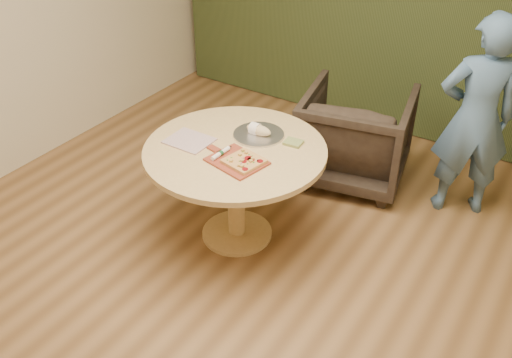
{
  "coord_description": "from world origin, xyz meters",
  "views": [
    {
      "loc": [
        1.54,
        -2.0,
        2.72
      ],
      "look_at": [
        0.09,
        0.25,
        0.91
      ],
      "focal_mm": 40.0,
      "sensor_mm": 36.0,
      "label": 1
    }
  ],
  "objects_px": {
    "cutlery_roll": "(221,153)",
    "bread_roll": "(258,130)",
    "pizza_paddle": "(236,161)",
    "person_standing": "(475,118)",
    "pedestal_table": "(235,166)",
    "armchair": "(356,132)",
    "serving_tray": "(259,135)",
    "flatbread_pizza": "(244,161)"
  },
  "relations": [
    {
      "from": "flatbread_pizza",
      "to": "serving_tray",
      "type": "height_order",
      "value": "flatbread_pizza"
    },
    {
      "from": "pizza_paddle",
      "to": "armchair",
      "type": "bearing_deg",
      "value": 90.02
    },
    {
      "from": "pedestal_table",
      "to": "flatbread_pizza",
      "type": "distance_m",
      "value": 0.28
    },
    {
      "from": "cutlery_roll",
      "to": "person_standing",
      "type": "bearing_deg",
      "value": 50.72
    },
    {
      "from": "serving_tray",
      "to": "person_standing",
      "type": "height_order",
      "value": "person_standing"
    },
    {
      "from": "pedestal_table",
      "to": "cutlery_roll",
      "type": "bearing_deg",
      "value": -94.69
    },
    {
      "from": "armchair",
      "to": "pedestal_table",
      "type": "bearing_deg",
      "value": 60.53
    },
    {
      "from": "pizza_paddle",
      "to": "cutlery_roll",
      "type": "xyz_separation_m",
      "value": [
        -0.11,
        -0.01,
        0.02
      ]
    },
    {
      "from": "person_standing",
      "to": "pizza_paddle",
      "type": "bearing_deg",
      "value": 21.49
    },
    {
      "from": "flatbread_pizza",
      "to": "serving_tray",
      "type": "distance_m",
      "value": 0.39
    },
    {
      "from": "flatbread_pizza",
      "to": "bread_roll",
      "type": "height_order",
      "value": "bread_roll"
    },
    {
      "from": "cutlery_roll",
      "to": "armchair",
      "type": "distance_m",
      "value": 1.43
    },
    {
      "from": "flatbread_pizza",
      "to": "person_standing",
      "type": "xyz_separation_m",
      "value": [
        1.09,
        1.37,
        0.01
      ]
    },
    {
      "from": "bread_roll",
      "to": "armchair",
      "type": "relative_size",
      "value": 0.22
    },
    {
      "from": "cutlery_roll",
      "to": "bread_roll",
      "type": "relative_size",
      "value": 1.03
    },
    {
      "from": "cutlery_roll",
      "to": "bread_roll",
      "type": "distance_m",
      "value": 0.38
    },
    {
      "from": "pedestal_table",
      "to": "pizza_paddle",
      "type": "bearing_deg",
      "value": -53.92
    },
    {
      "from": "pizza_paddle",
      "to": "cutlery_roll",
      "type": "height_order",
      "value": "cutlery_roll"
    },
    {
      "from": "pizza_paddle",
      "to": "flatbread_pizza",
      "type": "bearing_deg",
      "value": 12.11
    },
    {
      "from": "bread_roll",
      "to": "person_standing",
      "type": "xyz_separation_m",
      "value": [
        1.23,
        1.0,
        -0.01
      ]
    },
    {
      "from": "pedestal_table",
      "to": "person_standing",
      "type": "relative_size",
      "value": 0.79
    },
    {
      "from": "bread_roll",
      "to": "person_standing",
      "type": "distance_m",
      "value": 1.58
    },
    {
      "from": "pedestal_table",
      "to": "armchair",
      "type": "xyz_separation_m",
      "value": [
        0.38,
        1.18,
        -0.18
      ]
    },
    {
      "from": "pedestal_table",
      "to": "armchair",
      "type": "height_order",
      "value": "armchair"
    },
    {
      "from": "pedestal_table",
      "to": "flatbread_pizza",
      "type": "height_order",
      "value": "flatbread_pizza"
    },
    {
      "from": "pizza_paddle",
      "to": "bread_roll",
      "type": "distance_m",
      "value": 0.38
    },
    {
      "from": "pedestal_table",
      "to": "armchair",
      "type": "bearing_deg",
      "value": 72.12
    },
    {
      "from": "cutlery_roll",
      "to": "serving_tray",
      "type": "xyz_separation_m",
      "value": [
        0.05,
        0.38,
        -0.02
      ]
    },
    {
      "from": "bread_roll",
      "to": "armchair",
      "type": "bearing_deg",
      "value": 69.86
    },
    {
      "from": "pedestal_table",
      "to": "serving_tray",
      "type": "height_order",
      "value": "serving_tray"
    },
    {
      "from": "flatbread_pizza",
      "to": "serving_tray",
      "type": "bearing_deg",
      "value": 108.99
    },
    {
      "from": "cutlery_roll",
      "to": "bread_roll",
      "type": "bearing_deg",
      "value": 86.61
    },
    {
      "from": "pizza_paddle",
      "to": "pedestal_table",
      "type": "bearing_deg",
      "value": 138.02
    },
    {
      "from": "bread_roll",
      "to": "flatbread_pizza",
      "type": "bearing_deg",
      "value": -69.8
    },
    {
      "from": "pizza_paddle",
      "to": "cutlery_roll",
      "type": "bearing_deg",
      "value": -164.77
    },
    {
      "from": "serving_tray",
      "to": "flatbread_pizza",
      "type": "bearing_deg",
      "value": -71.01
    },
    {
      "from": "pedestal_table",
      "to": "flatbread_pizza",
      "type": "relative_size",
      "value": 4.78
    },
    {
      "from": "pedestal_table",
      "to": "bread_roll",
      "type": "height_order",
      "value": "bread_roll"
    },
    {
      "from": "serving_tray",
      "to": "bread_roll",
      "type": "height_order",
      "value": "bread_roll"
    },
    {
      "from": "cutlery_roll",
      "to": "armchair",
      "type": "bearing_deg",
      "value": 76.85
    },
    {
      "from": "person_standing",
      "to": "serving_tray",
      "type": "bearing_deg",
      "value": 11.06
    },
    {
      "from": "cutlery_roll",
      "to": "serving_tray",
      "type": "relative_size",
      "value": 0.56
    }
  ]
}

